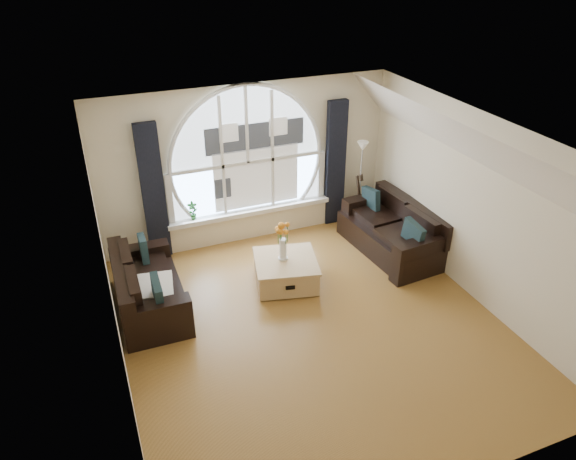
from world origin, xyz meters
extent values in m
cube|color=brown|center=(0.00, 0.00, 0.00)|extent=(5.00, 5.50, 0.01)
cube|color=silver|center=(0.00, 0.00, 2.70)|extent=(5.00, 5.50, 0.01)
cube|color=beige|center=(0.00, 2.75, 1.35)|extent=(5.00, 0.01, 2.70)
cube|color=beige|center=(0.00, -2.75, 1.35)|extent=(5.00, 0.01, 2.70)
cube|color=beige|center=(-2.50, 0.00, 1.35)|extent=(0.01, 5.50, 2.70)
cube|color=beige|center=(2.50, 0.00, 1.35)|extent=(0.01, 5.50, 2.70)
cube|color=silver|center=(2.20, 0.00, 2.35)|extent=(0.92, 5.50, 0.72)
cube|color=silver|center=(0.00, 2.72, 1.62)|extent=(2.60, 0.06, 2.15)
cube|color=white|center=(0.00, 2.65, 0.51)|extent=(2.90, 0.22, 0.08)
cube|color=white|center=(0.00, 2.69, 1.62)|extent=(2.76, 0.08, 2.15)
cube|color=silver|center=(0.15, 2.71, 1.50)|extent=(1.70, 0.02, 1.50)
cube|color=black|center=(-1.60, 2.63, 1.15)|extent=(0.35, 0.12, 2.30)
cube|color=black|center=(1.60, 2.63, 1.15)|extent=(0.35, 0.12, 2.30)
cube|color=black|center=(-1.99, 1.24, 0.40)|extent=(0.91, 1.78, 0.78)
cube|color=black|center=(2.04, 1.33, 0.40)|extent=(1.12, 1.99, 0.85)
cube|color=tan|center=(0.04, 1.10, 0.23)|extent=(1.12, 1.12, 0.46)
cube|color=silver|center=(-1.96, 1.01, 0.50)|extent=(0.63, 0.63, 0.10)
cube|color=white|center=(0.01, 1.14, 0.81)|extent=(0.24, 0.24, 0.70)
cube|color=#B2B2B2|center=(1.98, 2.38, 0.80)|extent=(0.24, 0.24, 1.60)
cube|color=olive|center=(1.92, 2.34, 0.53)|extent=(0.41, 0.33, 1.06)
imported|color=#1E6023|center=(-1.00, 2.65, 0.71)|extent=(0.17, 0.12, 0.32)
camera|label=1|loc=(-2.49, -5.30, 4.82)|focal=33.59mm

